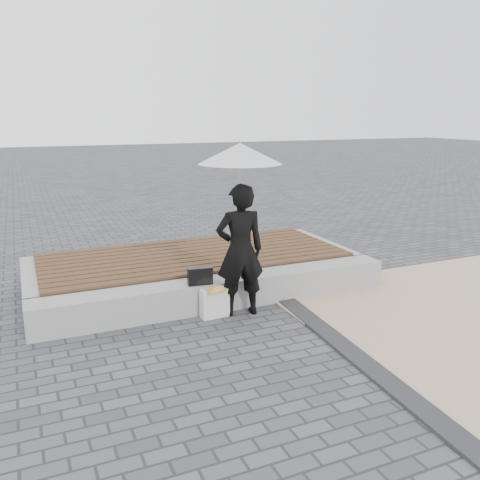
% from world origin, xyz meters
% --- Properties ---
extents(ground, '(80.00, 80.00, 0.00)m').
position_xyz_m(ground, '(0.00, 0.00, 0.00)').
color(ground, '#4B4A4F').
rests_on(ground, ground).
extents(edging_band, '(0.61, 5.20, 0.04)m').
position_xyz_m(edging_band, '(0.75, -0.50, 0.02)').
color(edging_band, '#2A2A2C').
rests_on(edging_band, ground).
extents(seating_ledge, '(5.00, 0.45, 0.40)m').
position_xyz_m(seating_ledge, '(0.00, 1.60, 0.20)').
color(seating_ledge, '#9C9C97').
rests_on(seating_ledge, ground).
extents(timber_platform, '(5.00, 2.00, 0.40)m').
position_xyz_m(timber_platform, '(0.00, 2.80, 0.20)').
color(timber_platform, gray).
rests_on(timber_platform, ground).
extents(timber_decking, '(4.60, 2.00, 0.04)m').
position_xyz_m(timber_decking, '(0.00, 2.80, 0.42)').
color(timber_decking, '#52321D').
rests_on(timber_decking, timber_platform).
extents(woman, '(0.68, 0.49, 1.72)m').
position_xyz_m(woman, '(0.11, 1.25, 0.86)').
color(woman, black).
rests_on(woman, ground).
extents(parasol, '(1.03, 1.03, 1.32)m').
position_xyz_m(parasol, '(0.11, 1.25, 2.09)').
color(parasol, silver).
rests_on(parasol, ground).
extents(handbag, '(0.34, 0.16, 0.23)m').
position_xyz_m(handbag, '(-0.36, 1.48, 0.51)').
color(handbag, black).
rests_on(handbag, seating_ledge).
extents(canvas_tote, '(0.37, 0.17, 0.38)m').
position_xyz_m(canvas_tote, '(-0.23, 1.29, 0.19)').
color(canvas_tote, silver).
rests_on(canvas_tote, ground).
extents(magazine, '(0.31, 0.26, 0.01)m').
position_xyz_m(magazine, '(-0.23, 1.24, 0.39)').
color(magazine, '#E44D3C').
rests_on(magazine, canvas_tote).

